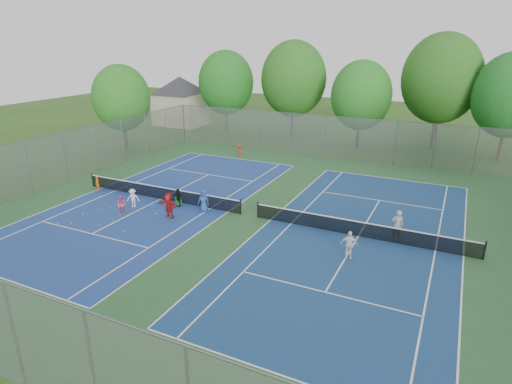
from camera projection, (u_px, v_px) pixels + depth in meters
ground at (249, 216)px, 27.34m from camera, size 120.00×120.00×0.00m
court_pad at (249, 216)px, 27.34m from camera, size 32.00×32.00×0.01m
court_left at (161, 199)px, 30.19m from camera, size 10.97×23.77×0.01m
court_right at (358, 236)px, 24.47m from camera, size 10.97×23.77×0.01m
net_left at (160, 193)px, 30.05m from camera, size 12.87×0.10×0.91m
net_right at (359, 229)px, 24.32m from camera, size 12.87×0.10×0.91m
fence_north at (325, 137)px, 40.24m from camera, size 32.00×0.10×4.00m
fence_south at (15, 338)px, 13.09m from camera, size 32.00×0.10×4.00m
fence_west at (65, 157)px, 33.21m from camera, size 0.10×32.00×4.00m
house at (180, 92)px, 55.27m from camera, size 11.03×11.03×7.30m
tree_nw at (226, 83)px, 49.74m from camera, size 6.40×6.40×9.58m
tree_nl at (294, 79)px, 47.10m from camera, size 7.20×7.20×10.69m
tree_nc at (361, 95)px, 42.52m from camera, size 6.00×6.00×8.85m
tree_nr at (441, 79)px, 41.65m from camera, size 7.60×7.60×11.42m
tree_ne at (511, 95)px, 37.86m from camera, size 6.60×6.60×9.77m
tree_side_w at (121, 98)px, 41.82m from camera, size 5.60×5.60×8.47m
ball_crate at (152, 207)px, 28.46m from camera, size 0.34×0.34×0.27m
ball_hopper at (178, 201)px, 28.98m from camera, size 0.41×0.41×0.61m
student_a at (97, 184)px, 31.67m from camera, size 0.47×0.38×1.12m
student_b at (122, 205)px, 27.46m from camera, size 0.72×0.63×1.24m
student_c at (133, 198)px, 28.54m from camera, size 0.97×0.83×1.30m
student_d at (178, 198)px, 28.67m from camera, size 0.79×0.45×1.26m
student_e at (203, 201)px, 27.82m from camera, size 0.82×0.65×1.47m
student_f at (169, 205)px, 26.77m from camera, size 1.60×0.71×1.67m
child_far_baseline at (240, 150)px, 41.26m from camera, size 0.72×0.43×1.09m
instructor at (397, 225)px, 23.74m from camera, size 0.75×0.59×1.80m
teen_court_b at (349, 245)px, 21.84m from camera, size 0.95×0.59×1.50m
tennis_ball_0 at (83, 214)px, 27.50m from camera, size 0.07×0.07×0.07m
tennis_ball_1 at (58, 224)px, 26.11m from camera, size 0.07×0.07×0.07m
tennis_ball_2 at (120, 215)px, 27.40m from camera, size 0.07×0.07×0.07m
tennis_ball_3 at (124, 232)px, 25.00m from camera, size 0.07×0.07×0.07m
tennis_ball_4 at (99, 225)px, 25.88m from camera, size 0.07×0.07×0.07m
tennis_ball_5 at (158, 211)px, 28.05m from camera, size 0.07×0.07×0.07m
tennis_ball_6 at (72, 223)px, 26.12m from camera, size 0.07×0.07×0.07m
tennis_ball_7 at (102, 210)px, 28.18m from camera, size 0.07×0.07×0.07m
tennis_ball_8 at (157, 214)px, 27.55m from camera, size 0.07×0.07×0.07m
tennis_ball_9 at (111, 208)px, 28.55m from camera, size 0.07×0.07×0.07m
tennis_ball_10 at (113, 221)px, 26.54m from camera, size 0.07×0.07×0.07m
tennis_ball_11 at (99, 197)px, 30.55m from camera, size 0.07×0.07×0.07m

